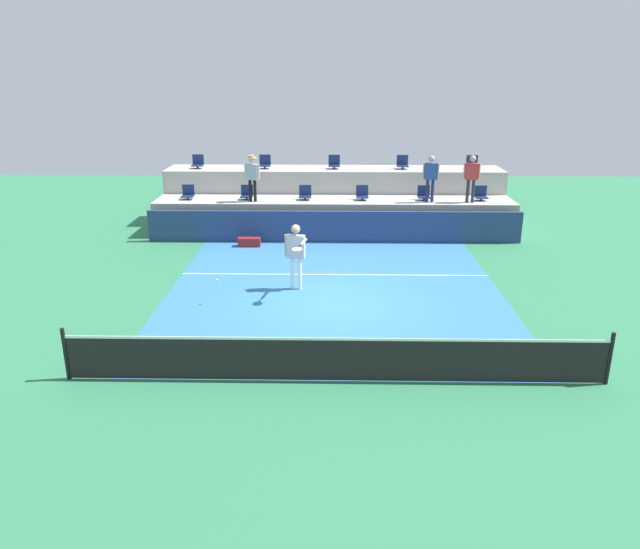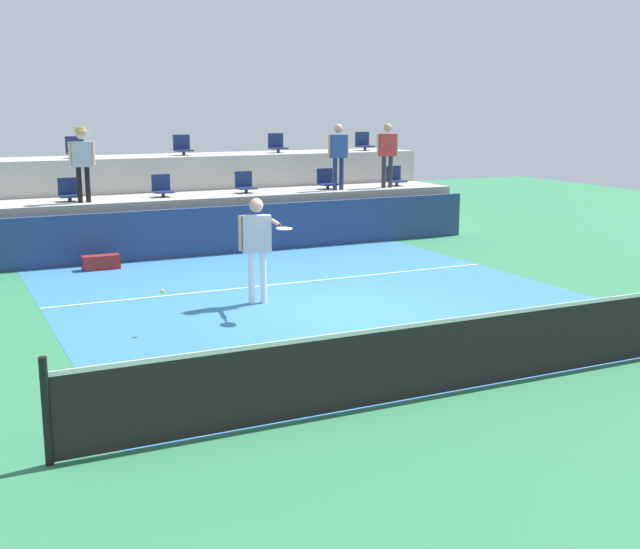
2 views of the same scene
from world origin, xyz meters
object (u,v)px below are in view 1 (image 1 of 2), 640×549
(stadium_chair_lower_right, at_px, (424,194))
(stadium_chair_upper_far_left, at_px, (198,163))
(stadium_chair_upper_right, at_px, (402,163))
(stadium_chair_upper_far_right, at_px, (472,163))
(stadium_chair_lower_far_right, at_px, (481,194))
(tennis_player, at_px, (296,250))
(spectator_leaning_on_rail, at_px, (431,174))
(stadium_chair_lower_left, at_px, (247,193))
(equipment_bag, at_px, (249,242))
(stadium_chair_lower_mid_left, at_px, (305,194))
(stadium_chair_lower_mid_right, at_px, (362,194))
(stadium_chair_lower_far_left, at_px, (188,193))
(stadium_chair_upper_left, at_px, (265,163))
(spectator_with_hat, at_px, (252,174))
(tennis_ball, at_px, (217,280))
(stadium_chair_upper_center, at_px, (334,163))
(spectator_in_white, at_px, (472,174))

(stadium_chair_lower_right, height_order, stadium_chair_upper_far_left, stadium_chair_upper_far_left)
(stadium_chair_upper_right, distance_m, stadium_chair_upper_far_right, 2.68)
(stadium_chair_lower_far_right, height_order, tennis_player, tennis_player)
(spectator_leaning_on_rail, bearing_deg, tennis_player, -127.94)
(stadium_chair_lower_left, distance_m, equipment_bag, 2.29)
(stadium_chair_lower_left, distance_m, stadium_chair_lower_mid_left, 2.12)
(stadium_chair_lower_mid_left, height_order, stadium_chair_upper_right, stadium_chair_upper_right)
(stadium_chair_lower_mid_right, xyz_separation_m, stadium_chair_upper_right, (1.62, 1.80, 0.85))
(stadium_chair_upper_right, bearing_deg, stadium_chair_lower_far_right, -34.02)
(stadium_chair_lower_far_left, height_order, stadium_chair_lower_far_right, same)
(stadium_chair_lower_right, height_order, spectator_leaning_on_rail, spectator_leaning_on_rail)
(stadium_chair_upper_left, xyz_separation_m, spectator_with_hat, (-0.23, -2.18, -0.07))
(spectator_with_hat, relative_size, equipment_bag, 2.16)
(tennis_player, relative_size, spectator_leaning_on_rail, 1.10)
(stadium_chair_lower_left, height_order, stadium_chair_upper_right, stadium_chair_upper_right)
(stadium_chair_upper_far_right, bearing_deg, stadium_chair_lower_right, -139.07)
(stadium_chair_upper_far_left, height_order, tennis_ball, stadium_chair_upper_far_left)
(stadium_chair_upper_left, xyz_separation_m, tennis_player, (1.64, -7.88, -1.19))
(stadium_chair_lower_left, distance_m, stadium_chair_upper_right, 6.15)
(stadium_chair_upper_center, bearing_deg, stadium_chair_upper_far_right, 0.00)
(stadium_chair_upper_center, relative_size, tennis_player, 0.29)
(stadium_chair_lower_left, height_order, stadium_chair_lower_right, same)
(spectator_in_white, bearing_deg, stadium_chair_upper_center, 155.66)
(stadium_chair_lower_left, relative_size, stadium_chair_upper_left, 1.00)
(stadium_chair_upper_far_left, distance_m, tennis_ball, 9.43)
(stadium_chair_upper_far_right, height_order, spectator_in_white, spectator_in_white)
(stadium_chair_lower_far_left, height_order, stadium_chair_upper_far_left, stadium_chair_upper_far_left)
(stadium_chair_upper_far_right, relative_size, equipment_bag, 0.68)
(stadium_chair_lower_far_left, distance_m, spectator_leaning_on_rail, 8.77)
(stadium_chair_upper_right, height_order, tennis_player, stadium_chair_upper_right)
(tennis_player, bearing_deg, stadium_chair_upper_center, 82.45)
(spectator_with_hat, relative_size, spectator_in_white, 0.99)
(stadium_chair_upper_right, distance_m, tennis_player, 8.78)
(spectator_with_hat, bearing_deg, tennis_player, -71.87)
(stadium_chair_lower_mid_right, height_order, spectator_leaning_on_rail, spectator_leaning_on_rail)
(spectator_with_hat, bearing_deg, stadium_chair_lower_far_left, 170.99)
(stadium_chair_lower_right, bearing_deg, tennis_ball, -131.01)
(stadium_chair_lower_left, xyz_separation_m, stadium_chair_lower_far_right, (8.48, 0.00, 0.00))
(stadium_chair_upper_right, bearing_deg, stadium_chair_lower_mid_right, -132.01)
(stadium_chair_lower_right, xyz_separation_m, tennis_ball, (-6.25, -7.19, -0.83))
(stadium_chair_upper_left, bearing_deg, stadium_chair_upper_far_left, 180.00)
(stadium_chair_lower_mid_left, xyz_separation_m, stadium_chair_upper_right, (3.69, 1.80, 0.85))
(stadium_chair_lower_far_left, height_order, tennis_player, tennis_player)
(stadium_chair_upper_far_left, xyz_separation_m, spectator_in_white, (10.13, -2.18, -0.07))
(stadium_chair_lower_far_left, xyz_separation_m, stadium_chair_upper_right, (7.97, 1.80, 0.85))
(tennis_ball, bearing_deg, stadium_chair_upper_left, 87.96)
(tennis_ball, bearing_deg, stadium_chair_lower_far_right, 40.86)
(stadium_chair_upper_left, height_order, stadium_chair_upper_center, same)
(tennis_player, bearing_deg, spectator_leaning_on_rail, 52.06)
(stadium_chair_lower_far_right, height_order, spectator_with_hat, spectator_with_hat)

